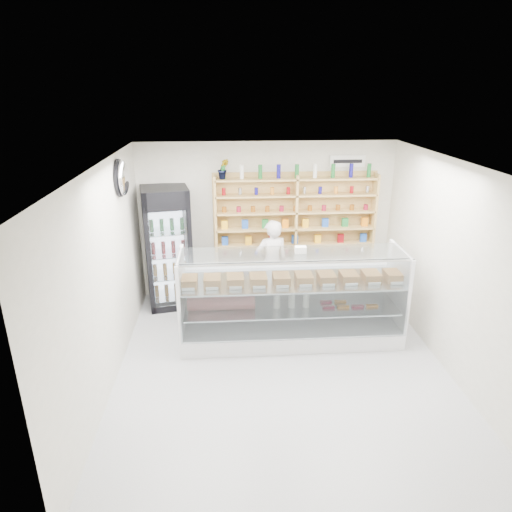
{
  "coord_description": "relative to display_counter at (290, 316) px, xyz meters",
  "views": [
    {
      "loc": [
        -0.74,
        -5.35,
        3.68
      ],
      "look_at": [
        -0.3,
        0.9,
        1.33
      ],
      "focal_mm": 32.0,
      "sensor_mm": 36.0,
      "label": 1
    }
  ],
  "objects": [
    {
      "name": "room",
      "position": [
        -0.22,
        -0.78,
        1.02
      ],
      "size": [
        5.0,
        5.0,
        5.0
      ],
      "color": "silver",
      "rests_on": "ground"
    },
    {
      "name": "drinks_cooler",
      "position": [
        -1.95,
        1.35,
        0.67
      ],
      "size": [
        0.89,
        0.87,
        2.11
      ],
      "rotation": [
        0.0,
        0.0,
        0.19
      ],
      "color": "black",
      "rests_on": "floor"
    },
    {
      "name": "wall_sign",
      "position": [
        1.18,
        1.69,
        2.07
      ],
      "size": [
        0.62,
        0.03,
        0.2
      ],
      "primitive_type": "cube",
      "color": "white",
      "rests_on": "back_wall"
    },
    {
      "name": "display_counter",
      "position": [
        0.0,
        0.0,
        0.0
      ],
      "size": [
        3.29,
        0.98,
        1.43
      ],
      "color": "white",
      "rests_on": "floor"
    },
    {
      "name": "wall_shelving",
      "position": [
        0.28,
        1.56,
        1.21
      ],
      "size": [
        2.84,
        0.28,
        1.33
      ],
      "color": "tan",
      "rests_on": "back_wall"
    },
    {
      "name": "security_mirror",
      "position": [
        -2.39,
        0.42,
        2.07
      ],
      "size": [
        0.15,
        0.5,
        0.5
      ],
      "primitive_type": "ellipsoid",
      "color": "silver",
      "rests_on": "left_wall"
    },
    {
      "name": "shop_worker",
      "position": [
        -0.17,
        1.15,
        0.4
      ],
      "size": [
        0.64,
        0.5,
        1.57
      ],
      "primitive_type": "imported",
      "rotation": [
        0.0,
        0.0,
        3.37
      ],
      "color": "silver",
      "rests_on": "floor"
    },
    {
      "name": "potted_plant",
      "position": [
        -0.97,
        1.56,
        1.98
      ],
      "size": [
        0.21,
        0.18,
        0.34
      ],
      "primitive_type": "imported",
      "rotation": [
        0.0,
        0.0,
        0.14
      ],
      "color": "#1E6626",
      "rests_on": "wall_shelving"
    }
  ]
}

